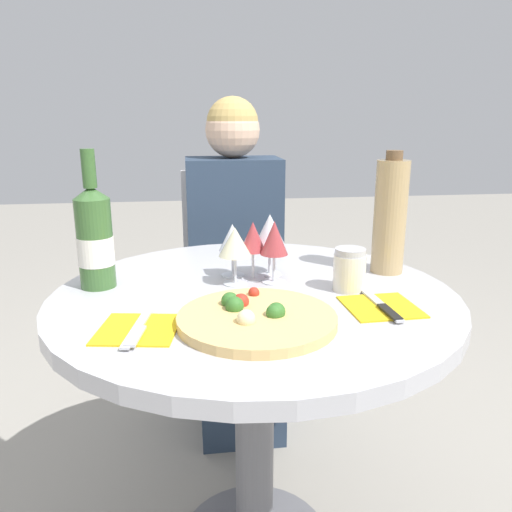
% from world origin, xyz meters
% --- Properties ---
extents(dining_table, '(0.95, 0.95, 0.74)m').
position_xyz_m(dining_table, '(0.00, 0.00, 0.60)').
color(dining_table, slate).
rests_on(dining_table, ground_plane).
extents(chair_behind_diner, '(0.39, 0.39, 0.93)m').
position_xyz_m(chair_behind_diner, '(0.02, 0.82, 0.46)').
color(chair_behind_diner, silver).
rests_on(chair_behind_diner, ground_plane).
extents(seated_diner, '(0.35, 0.47, 1.21)m').
position_xyz_m(seated_diner, '(0.02, 0.67, 0.55)').
color(seated_diner, '#28384C').
rests_on(seated_diner, ground_plane).
extents(pizza_large, '(0.32, 0.32, 0.05)m').
position_xyz_m(pizza_large, '(-0.02, -0.19, 0.75)').
color(pizza_large, '#DBB26B').
rests_on(pizza_large, dining_table).
extents(wine_bottle, '(0.09, 0.09, 0.33)m').
position_xyz_m(wine_bottle, '(-0.37, 0.09, 0.86)').
color(wine_bottle, '#38602D').
rests_on(wine_bottle, dining_table).
extents(tall_carafe, '(0.08, 0.08, 0.32)m').
position_xyz_m(tall_carafe, '(0.37, 0.11, 0.89)').
color(tall_carafe, tan).
rests_on(tall_carafe, dining_table).
extents(sugar_shaker, '(0.08, 0.08, 0.10)m').
position_xyz_m(sugar_shaker, '(0.22, -0.02, 0.79)').
color(sugar_shaker, silver).
rests_on(sugar_shaker, dining_table).
extents(wine_glass_back_left, '(0.07, 0.07, 0.14)m').
position_xyz_m(wine_glass_back_left, '(-0.04, 0.13, 0.84)').
color(wine_glass_back_left, silver).
rests_on(wine_glass_back_left, dining_table).
extents(wine_glass_front_right, '(0.07, 0.07, 0.16)m').
position_xyz_m(wine_glass_front_right, '(0.06, 0.06, 0.85)').
color(wine_glass_front_right, silver).
rests_on(wine_glass_front_right, dining_table).
extents(wine_glass_front_left, '(0.08, 0.08, 0.14)m').
position_xyz_m(wine_glass_front_left, '(-0.04, 0.06, 0.85)').
color(wine_glass_front_left, silver).
rests_on(wine_glass_front_left, dining_table).
extents(wine_glass_back_right, '(0.08, 0.08, 0.16)m').
position_xyz_m(wine_glass_back_right, '(0.06, 0.13, 0.86)').
color(wine_glass_back_right, silver).
rests_on(wine_glass_back_right, dining_table).
extents(wine_glass_center, '(0.07, 0.07, 0.15)m').
position_xyz_m(wine_glass_center, '(0.01, 0.10, 0.85)').
color(wine_glass_center, silver).
rests_on(wine_glass_center, dining_table).
extents(place_setting_left, '(0.17, 0.19, 0.01)m').
position_xyz_m(place_setting_left, '(-0.25, -0.19, 0.74)').
color(place_setting_left, gold).
rests_on(place_setting_left, dining_table).
extents(place_setting_right, '(0.16, 0.19, 0.01)m').
position_xyz_m(place_setting_right, '(0.26, -0.14, 0.74)').
color(place_setting_right, gold).
rests_on(place_setting_right, dining_table).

